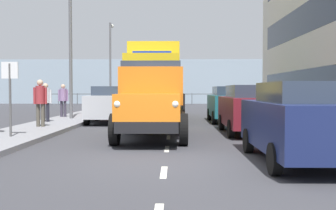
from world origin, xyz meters
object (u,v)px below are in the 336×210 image
Objects in this scene: lamp_post_promenade at (71,41)px; pedestrian_by_lamp at (63,98)px; pedestrian_strolling at (46,99)px; car_maroon_kerbside_1 at (249,109)px; lamp_post_far at (111,57)px; car_navy_kerbside_near at (299,121)px; pedestrian_in_dark_coat at (40,99)px; car_teal_kerbside_2 at (230,104)px; street_sign at (10,86)px; truck_vintage_orange at (152,102)px; car_red_oppositeside_1 at (126,100)px; car_silver_oppositeside_0 at (110,104)px; lorry_cargo_yellow at (155,80)px.

pedestrian_by_lamp is at bearing -54.16° from lamp_post_promenade.
car_maroon_kerbside_1 is at bearing 157.97° from pedestrian_strolling.
lamp_post_far reaches higher than pedestrian_strolling.
car_navy_kerbside_near is 10.26m from pedestrian_in_dark_coat.
car_teal_kerbside_2 is 0.65× the size of lamp_post_promenade.
street_sign is (-0.15, 7.83, -2.28)m from lamp_post_promenade.
car_teal_kerbside_2 is at bearing -90.00° from car_navy_kerbside_near.
pedestrian_by_lamp is at bearing -58.50° from truck_vintage_orange.
car_red_oppositeside_1 is at bearing -123.85° from pedestrian_by_lamp.
lamp_post_far is at bearing -71.97° from car_navy_kerbside_near.
car_red_oppositeside_1 is at bearing 105.57° from lamp_post_far.
street_sign reaches higher than pedestrian_in_dark_coat.
car_navy_kerbside_near and car_red_oppositeside_1 have the same top height.
car_silver_oppositeside_0 is 1.76× the size of street_sign.
lamp_post_far reaches higher than pedestrian_in_dark_coat.
lamp_post_promenade is (4.39, -7.34, 2.78)m from truck_vintage_orange.
pedestrian_by_lamp is at bearing -84.45° from street_sign.
street_sign is at bearing 74.29° from car_silver_oppositeside_0.
car_maroon_kerbside_1 is at bearing 142.17° from pedestrian_by_lamp.
car_red_oppositeside_1 is (2.33, -12.45, -0.28)m from truck_vintage_orange.
car_maroon_kerbside_1 is 2.35× the size of pedestrian_in_dark_coat.
car_navy_kerbside_near is 5.67m from car_maroon_kerbside_1.
truck_vintage_orange is at bearing 110.32° from car_silver_oppositeside_0.
truck_vintage_orange reaches higher than pedestrian_by_lamp.
lamp_post_promenade is at bearing 15.50° from lorry_cargo_yellow.
car_navy_kerbside_near is at bearing 90.00° from car_teal_kerbside_2.
car_silver_oppositeside_0 is 2.91m from pedestrian_strolling.
lamp_post_far reaches higher than street_sign.
lamp_post_promenade reaches higher than pedestrian_strolling.
car_red_oppositeside_1 is at bearing -102.19° from pedestrian_in_dark_coat.
truck_vintage_orange is at bearing 148.09° from pedestrian_in_dark_coat.
lamp_post_far reaches higher than car_maroon_kerbside_1.
car_teal_kerbside_2 is (0.00, -5.07, 0.00)m from car_maroon_kerbside_1.
pedestrian_in_dark_coat reaches higher than car_maroon_kerbside_1.
pedestrian_strolling is 15.49m from lamp_post_far.
car_red_oppositeside_1 is 4.97m from pedestrian_by_lamp.
street_sign is (1.91, 12.94, 0.79)m from car_red_oppositeside_1.
lamp_post_far is at bearing -70.37° from lorry_cargo_yellow.
pedestrian_in_dark_coat is (7.79, -6.67, 0.32)m from car_navy_kerbside_near.
truck_vintage_orange reaches higher than car_silver_oppositeside_0.
pedestrian_strolling is 0.25× the size of lamp_post_far.
car_navy_kerbside_near is (-3.67, 12.40, -1.18)m from lorry_cargo_yellow.
car_maroon_kerbside_1 is at bearing 141.39° from car_silver_oppositeside_0.
truck_vintage_orange is 8.53m from lorry_cargo_yellow.
lamp_post_promenade is (-0.60, -2.21, 2.81)m from pedestrian_strolling.
car_red_oppositeside_1 is at bearing -70.81° from car_navy_kerbside_near.
car_navy_kerbside_near is at bearing 124.55° from lamp_post_promenade.
lorry_cargo_yellow is 1.85× the size of car_red_oppositeside_1.
pedestrian_by_lamp is (8.46, -12.24, 0.26)m from car_navy_kerbside_near.
street_sign is (-0.28, 20.80, -2.53)m from lamp_post_far.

